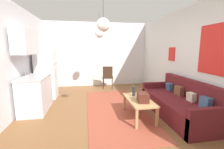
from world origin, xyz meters
TOP-DOWN VIEW (x-y plane):
  - ground_plane at (0.00, 0.00)m, footprint 4.83×7.41m
  - wall_back at (-0.01, 3.45)m, footprint 4.43×0.13m
  - wall_right at (2.16, -0.00)m, footprint 0.12×7.01m
  - area_rug at (0.26, 0.61)m, footprint 1.47×3.42m
  - couch at (1.70, 0.00)m, footprint 0.87×2.16m
  - coffee_table at (0.69, 0.02)m, footprint 0.51×1.05m
  - bamboo_vase at (0.65, 0.26)m, footprint 0.08×0.08m
  - handbag at (0.71, -0.16)m, footprint 0.26×0.33m
  - refrigerator at (-1.74, 1.98)m, footprint 0.62×0.61m
  - kitchen_counter at (-1.80, 0.88)m, footprint 0.60×1.11m
  - accent_chair at (0.37, 2.75)m, footprint 0.48×0.47m
  - pendant_lamp_near at (-0.13, -0.16)m, footprint 0.26×0.26m
  - pendant_lamp_far at (-0.05, 1.65)m, footprint 0.28×0.28m

SIDE VIEW (x-z plane):
  - ground_plane at x=0.00m, z-range -0.10..0.00m
  - area_rug at x=0.26m, z-range 0.00..0.01m
  - couch at x=1.70m, z-range -0.15..0.70m
  - coffee_table at x=0.69m, z-range 0.17..0.62m
  - accent_chair at x=0.37m, z-range 0.05..0.96m
  - handbag at x=0.71m, z-range 0.40..0.71m
  - bamboo_vase at x=0.65m, z-range 0.34..0.79m
  - kitchen_counter at x=-1.80m, z-range -0.25..1.78m
  - refrigerator at x=-1.74m, z-range 0.00..1.60m
  - wall_back at x=-0.01m, z-range -0.01..2.66m
  - wall_right at x=2.16m, z-range 0.00..2.67m
  - pendant_lamp_near at x=-0.13m, z-range 1.65..2.42m
  - pendant_lamp_far at x=-0.05m, z-range 1.67..2.43m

